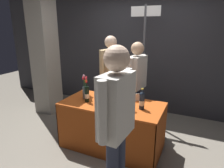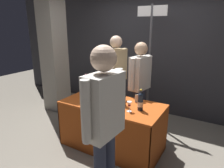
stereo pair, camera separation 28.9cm
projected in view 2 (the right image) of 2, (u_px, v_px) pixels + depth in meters
ground_plane at (112, 146)px, 3.19m from camera, size 12.00×12.00×0.00m
back_partition at (153, 49)px, 4.23m from camera, size 7.90×0.12×2.75m
concrete_pillar at (52, 30)px, 4.18m from camera, size 0.44×0.44×3.56m
tasting_table at (112, 117)px, 3.04m from camera, size 1.53×0.76×0.74m
featured_wine_bottle at (112, 95)px, 2.95m from camera, size 0.08×0.08×0.29m
display_bottle_0 at (88, 93)px, 3.04m from camera, size 0.07×0.07×0.32m
display_bottle_1 at (121, 90)px, 3.11m from camera, size 0.08×0.08×0.36m
display_bottle_2 at (124, 97)px, 2.85m from camera, size 0.07×0.07×0.32m
display_bottle_3 at (103, 88)px, 3.22m from camera, size 0.07×0.07×0.35m
display_bottle_4 at (141, 101)px, 2.69m from camera, size 0.08×0.08×0.30m
display_bottle_5 at (98, 97)px, 2.82m from camera, size 0.07×0.07×0.33m
wine_glass_near_vendor at (129, 104)px, 2.66m from camera, size 0.07×0.07×0.14m
wine_glass_mid at (120, 95)px, 3.00m from camera, size 0.08×0.08×0.15m
flower_vase at (88, 90)px, 3.18m from camera, size 0.10×0.10×0.39m
brochure_stand at (139, 98)px, 3.01m from camera, size 0.09×0.10×0.12m
vendor_presenter at (116, 71)px, 3.81m from camera, size 0.30×0.57×1.69m
vendor_assistant at (140, 80)px, 3.40m from camera, size 0.27×0.57×1.60m
taster_foreground_right at (104, 118)px, 1.85m from camera, size 0.24×0.58×1.71m
booth_signpost at (150, 52)px, 3.72m from camera, size 0.55×0.04×2.23m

